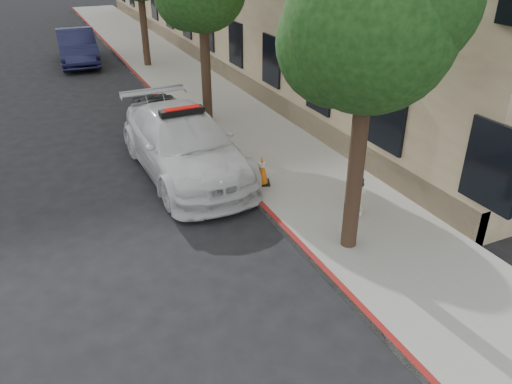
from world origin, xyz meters
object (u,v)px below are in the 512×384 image
object	(u,v)px
police_car	(184,144)
traffic_cone	(262,170)
parked_car_mid	(164,121)
fire_hydrant	(356,195)
parked_car_far	(77,47)

from	to	relation	value
police_car	traffic_cone	xyz separation A→B (m)	(1.39, -1.65, -0.29)
parked_car_mid	traffic_cone	bearing A→B (deg)	-69.64
fire_hydrant	traffic_cone	distance (m)	2.45
police_car	fire_hydrant	world-z (taller)	police_car
police_car	parked_car_far	size ratio (longest dim) A/B	1.19
police_car	parked_car_mid	world-z (taller)	police_car
parked_car_mid	fire_hydrant	xyz separation A→B (m)	(2.51, -6.05, -0.06)
parked_car_mid	traffic_cone	distance (m)	4.13
fire_hydrant	traffic_cone	xyz separation A→B (m)	(-1.21, 2.13, -0.08)
police_car	parked_car_mid	bearing A→B (deg)	86.21
fire_hydrant	police_car	bearing A→B (deg)	148.08
traffic_cone	parked_car_far	bearing A→B (deg)	98.62
parked_car_mid	traffic_cone	size ratio (longest dim) A/B	5.22
police_car	parked_car_mid	size ratio (longest dim) A/B	1.47
parked_car_far	traffic_cone	distance (m)	15.30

